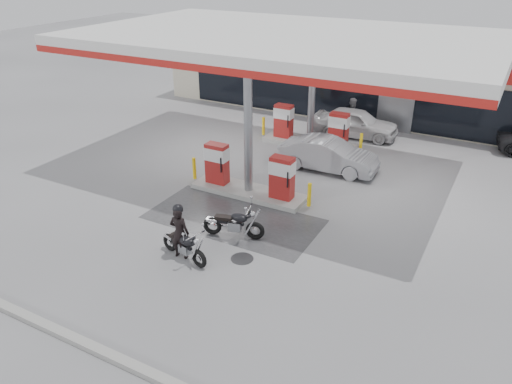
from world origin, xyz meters
TOP-DOWN VIEW (x-y plane):
  - ground at (0.00, 0.00)m, footprint 90.00×90.00m
  - wet_patch at (0.50, 0.00)m, footprint 6.00×3.00m
  - drain_cover at (2.00, -2.00)m, footprint 0.70×0.70m
  - kerb at (0.00, -7.00)m, footprint 28.00×0.25m
  - store_building at (0.01, 15.94)m, footprint 22.00×8.22m
  - canopy at (0.00, 5.00)m, footprint 16.00×10.02m
  - pump_island_near at (0.00, 2.00)m, footprint 5.14×1.30m
  - pump_island_far at (0.00, 8.00)m, footprint 5.14×1.30m
  - main_motorcycle at (0.49, -2.82)m, footprint 1.92×0.87m
  - biker_main at (0.30, -2.78)m, footprint 0.67×0.49m
  - parked_motorcycle at (1.14, -0.98)m, footprint 2.03×0.87m
  - sedan_white at (1.52, 10.20)m, footprint 4.25×1.93m
  - attendant at (1.14, 10.80)m, footprint 0.81×0.96m
  - hatchback_silver at (1.84, 5.60)m, footprint 4.17×1.55m
  - parked_car_left at (-4.50, 13.04)m, footprint 4.05×1.68m

SIDE VIEW (x-z plane):
  - ground at x=0.00m, z-range 0.00..0.00m
  - wet_patch at x=0.50m, z-range 0.00..0.00m
  - drain_cover at x=2.00m, z-range 0.00..0.01m
  - kerb at x=0.00m, z-range 0.00..0.15m
  - main_motorcycle at x=0.49m, z-range -0.06..0.94m
  - parked_motorcycle at x=1.14m, z-range -0.06..1.00m
  - parked_car_left at x=-4.50m, z-range 0.00..1.17m
  - hatchback_silver at x=1.84m, z-range 0.00..1.36m
  - sedan_white at x=1.52m, z-range 0.00..1.42m
  - pump_island_near at x=0.00m, z-range -0.18..1.60m
  - pump_island_far at x=0.00m, z-range -0.18..1.60m
  - biker_main at x=0.30m, z-range 0.00..1.70m
  - attendant at x=1.14m, z-range 0.00..1.76m
  - store_building at x=0.01m, z-range 0.01..4.01m
  - canopy at x=0.00m, z-range 2.51..8.02m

